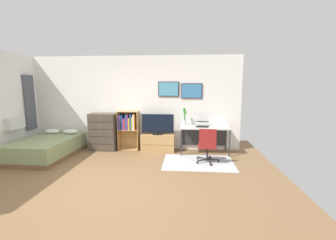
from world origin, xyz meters
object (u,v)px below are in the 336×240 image
bed (48,147)px  bookshelf (128,126)px  television (158,124)px  laptop (202,124)px  desk (204,131)px  computer_mouse (212,127)px  tv_stand (158,143)px  bamboo_vase (185,116)px  wine_glass (188,122)px  dresser (104,132)px  office_chair (207,145)px

bed → bookshelf: bearing=22.9°
television → laptop: 1.24m
desk → computer_mouse: size_ratio=12.75×
tv_stand → bamboo_vase: (0.75, 0.07, 0.76)m
bed → computer_mouse: size_ratio=18.50×
bamboo_vase → wine_glass: (0.11, -0.26, -0.12)m
dresser → laptop: dresser is taller
dresser → computer_mouse: size_ratio=10.28×
bed → computer_mouse: 4.42m
tv_stand → television: 0.53m
bookshelf → computer_mouse: bearing=-5.2°
television → office_chair: size_ratio=1.05×
office_chair → bamboo_vase: bamboo_vase is taller
laptop → bamboo_vase: (-0.49, 0.14, 0.20)m
bookshelf → bamboo_vase: 1.66m
desk → bookshelf: bearing=178.0°
bookshelf → computer_mouse: size_ratio=10.88×
laptop → computer_mouse: bearing=-17.9°
dresser → tv_stand: size_ratio=1.13×
office_chair → wine_glass: (-0.46, 0.77, 0.42)m
computer_mouse → office_chair: bearing=-103.9°
desk → office_chair: size_ratio=1.54×
office_chair → bamboo_vase: (-0.56, 1.03, 0.54)m
desk → laptop: (-0.07, -0.03, 0.19)m
television → desk: 1.32m
desk → bamboo_vase: size_ratio=2.67×
office_chair → computer_mouse: bearing=79.9°
dresser → wine_glass: size_ratio=5.94×
desk → wine_glass: (-0.45, -0.16, 0.26)m
bookshelf → office_chair: (2.19, -1.00, -0.24)m
bamboo_vase → wine_glass: 0.31m
bed → office_chair: 4.17m
dresser → tv_stand: bearing=0.5°
dresser → tv_stand: (1.59, 0.01, -0.30)m
television → bookshelf: bearing=175.9°
laptop → bed: bearing=-166.6°
office_chair → computer_mouse: 0.86m
television → laptop: television is taller
bookshelf → laptop: size_ratio=2.84×
office_chair → dresser: bearing=165.8°
office_chair → television: bearing=148.4°
television → dresser: bearing=179.7°
bed → television: television is taller
tv_stand → wine_glass: (0.86, -0.19, 0.64)m
dresser → television: 1.61m
television → bamboo_vase: bamboo_vase is taller
dresser → bamboo_vase: size_ratio=2.15×
tv_stand → wine_glass: 1.09m
office_chair → computer_mouse: (0.19, 0.78, 0.30)m
laptop → wine_glass: wine_glass is taller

